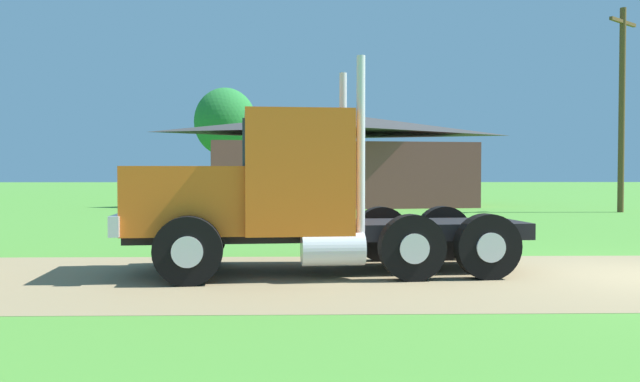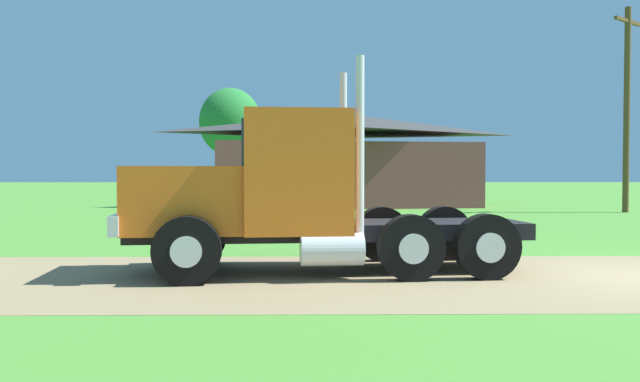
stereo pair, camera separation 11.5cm
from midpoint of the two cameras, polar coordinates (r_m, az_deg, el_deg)
The scene contains 4 objects.
truck_foreground_white at distance 11.16m, azimuth -3.69°, elevation -0.56°, with size 7.10×3.16×3.60m.
shed_building at distance 33.21m, azimuth 1.41°, elevation 2.64°, with size 14.32×8.91×4.74m.
utility_pole_near at distance 30.83m, azimuth 24.99°, elevation 6.94°, with size 1.80×1.49×8.77m.
tree_mid at distance 50.46m, azimuth -8.43°, elevation 6.04°, with size 4.74×4.74×8.21m.
Camera 1 is at (-5.67, -10.46, 1.73)m, focal length 36.27 mm.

